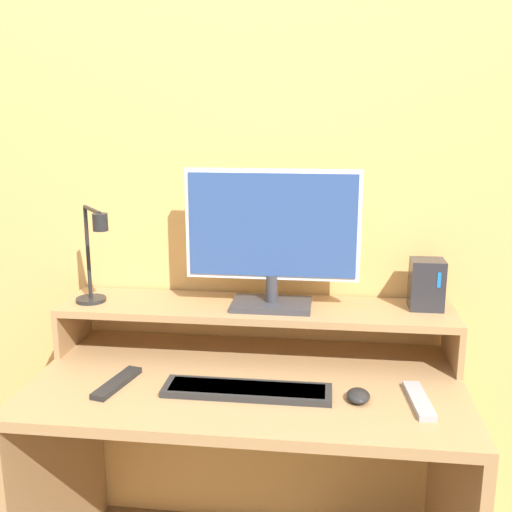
{
  "coord_description": "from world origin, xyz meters",
  "views": [
    {
      "loc": [
        0.22,
        -1.24,
        1.44
      ],
      "look_at": [
        0.02,
        0.35,
        1.05
      ],
      "focal_mm": 42.0,
      "sensor_mm": 36.0,
      "label": 1
    }
  ],
  "objects_px": {
    "keyboard": "(247,390)",
    "remote_control": "(117,383)",
    "desk_lamp": "(94,259)",
    "mouse": "(358,396)",
    "router_dock": "(427,284)",
    "monitor": "(272,235)",
    "remote_secondary": "(419,400)"
  },
  "relations": [
    {
      "from": "keyboard",
      "to": "remote_control",
      "type": "bearing_deg",
      "value": 179.45
    },
    {
      "from": "desk_lamp",
      "to": "mouse",
      "type": "height_order",
      "value": "desk_lamp"
    },
    {
      "from": "desk_lamp",
      "to": "mouse",
      "type": "bearing_deg",
      "value": -15.34
    },
    {
      "from": "router_dock",
      "to": "remote_control",
      "type": "height_order",
      "value": "router_dock"
    },
    {
      "from": "router_dock",
      "to": "mouse",
      "type": "xyz_separation_m",
      "value": [
        -0.21,
        -0.32,
        -0.22
      ]
    },
    {
      "from": "monitor",
      "to": "remote_control",
      "type": "relative_size",
      "value": 2.58
    },
    {
      "from": "monitor",
      "to": "desk_lamp",
      "type": "relative_size",
      "value": 1.7
    },
    {
      "from": "remote_control",
      "to": "remote_secondary",
      "type": "distance_m",
      "value": 0.82
    },
    {
      "from": "remote_control",
      "to": "desk_lamp",
      "type": "bearing_deg",
      "value": 122.05
    },
    {
      "from": "desk_lamp",
      "to": "keyboard",
      "type": "xyz_separation_m",
      "value": [
        0.49,
        -0.21,
        -0.3
      ]
    },
    {
      "from": "monitor",
      "to": "keyboard",
      "type": "relative_size",
      "value": 1.15
    },
    {
      "from": "desk_lamp",
      "to": "remote_secondary",
      "type": "relative_size",
      "value": 1.52
    },
    {
      "from": "mouse",
      "to": "router_dock",
      "type": "bearing_deg",
      "value": 57.15
    },
    {
      "from": "monitor",
      "to": "router_dock",
      "type": "bearing_deg",
      "value": 5.58
    },
    {
      "from": "router_dock",
      "to": "keyboard",
      "type": "xyz_separation_m",
      "value": [
        -0.5,
        -0.32,
        -0.22
      ]
    },
    {
      "from": "keyboard",
      "to": "remote_secondary",
      "type": "relative_size",
      "value": 2.24
    },
    {
      "from": "mouse",
      "to": "remote_secondary",
      "type": "relative_size",
      "value": 0.4
    },
    {
      "from": "router_dock",
      "to": "keyboard",
      "type": "distance_m",
      "value": 0.64
    },
    {
      "from": "keyboard",
      "to": "desk_lamp",
      "type": "bearing_deg",
      "value": 156.74
    },
    {
      "from": "desk_lamp",
      "to": "monitor",
      "type": "bearing_deg",
      "value": 6.47
    },
    {
      "from": "monitor",
      "to": "remote_secondary",
      "type": "distance_m",
      "value": 0.62
    },
    {
      "from": "monitor",
      "to": "remote_secondary",
      "type": "height_order",
      "value": "monitor"
    },
    {
      "from": "remote_control",
      "to": "remote_secondary",
      "type": "bearing_deg",
      "value": -0.22
    },
    {
      "from": "desk_lamp",
      "to": "router_dock",
      "type": "relative_size",
      "value": 2.02
    },
    {
      "from": "monitor",
      "to": "mouse",
      "type": "relative_size",
      "value": 6.41
    },
    {
      "from": "monitor",
      "to": "keyboard",
      "type": "distance_m",
      "value": 0.46
    },
    {
      "from": "keyboard",
      "to": "remote_secondary",
      "type": "height_order",
      "value": "keyboard"
    },
    {
      "from": "remote_control",
      "to": "monitor",
      "type": "bearing_deg",
      "value": 33.78
    },
    {
      "from": "monitor",
      "to": "remote_control",
      "type": "xyz_separation_m",
      "value": [
        -0.4,
        -0.27,
        -0.37
      ]
    },
    {
      "from": "remote_secondary",
      "to": "router_dock",
      "type": "bearing_deg",
      "value": 80.76
    },
    {
      "from": "monitor",
      "to": "mouse",
      "type": "bearing_deg",
      "value": -47.31
    },
    {
      "from": "desk_lamp",
      "to": "router_dock",
      "type": "distance_m",
      "value": 1.01
    }
  ]
}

